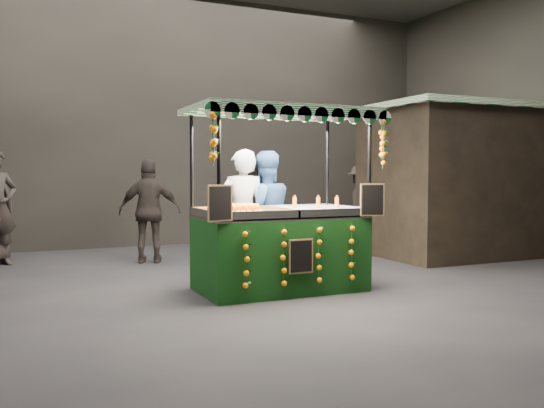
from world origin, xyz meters
name	(u,v)px	position (x,y,z in m)	size (l,w,h in m)	color
ground	(256,291)	(0.00, 0.00, 0.00)	(12.00, 12.00, 0.00)	black
market_hall	(255,8)	(0.00, 0.00, 3.38)	(12.10, 10.10, 5.05)	black
neighbour_stall_right	(455,180)	(4.40, 1.50, 1.31)	(3.00, 2.20, 2.60)	black
juice_stall	(282,235)	(0.31, -0.08, 0.68)	(2.28, 1.34, 2.21)	black
vendor_grey	(243,215)	(0.11, 0.72, 0.87)	(0.70, 0.52, 1.75)	gray
vendor_blue	(264,215)	(0.47, 0.82, 0.87)	(0.88, 0.70, 1.73)	navy
shopper_1	(251,208)	(1.15, 2.95, 0.83)	(1.02, 0.98, 1.66)	black
shopper_2	(150,211)	(-0.67, 2.79, 0.83)	(1.05, 0.68, 1.66)	black
shopper_3	(362,204)	(3.75, 3.42, 0.81)	(1.09, 1.21, 1.63)	#282421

